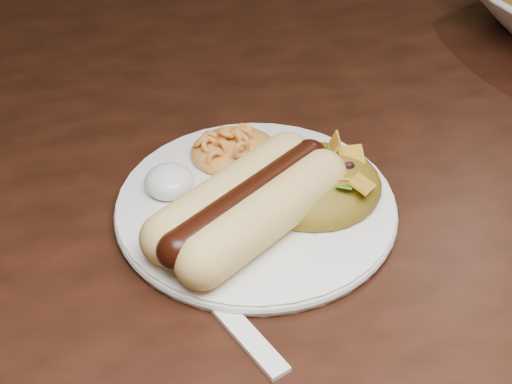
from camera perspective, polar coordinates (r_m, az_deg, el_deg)
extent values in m
cube|color=black|center=(0.70, 1.99, 1.82)|extent=(1.60, 0.90, 0.04)
cylinder|color=white|center=(0.62, 0.00, -1.13)|extent=(0.29, 0.29, 0.01)
cylinder|color=#F4BC62|center=(0.57, -0.21, -1.95)|extent=(0.13, 0.11, 0.04)
cylinder|color=#F4BC62|center=(0.59, -0.95, 0.04)|extent=(0.13, 0.11, 0.04)
cylinder|color=#391107|center=(0.58, -0.59, -0.63)|extent=(0.14, 0.10, 0.03)
ellipsoid|color=#ED9B3F|center=(0.65, -1.60, 3.71)|extent=(0.09, 0.08, 0.03)
ellipsoid|color=white|center=(0.62, -6.34, 1.05)|extent=(0.05, 0.05, 0.02)
ellipsoid|color=#993C05|center=(0.62, 4.25, 1.02)|extent=(0.11, 0.10, 0.04)
cube|color=white|center=(0.54, -1.33, -9.69)|extent=(0.06, 0.12, 0.00)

